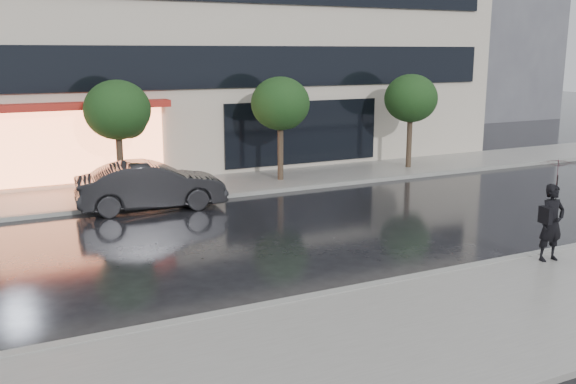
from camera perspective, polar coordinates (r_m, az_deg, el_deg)
ground at (r=14.60m, az=6.01°, el=-7.24°), size 120.00×120.00×0.00m
sidewalk_near at (r=12.17m, az=14.43°, el=-11.40°), size 60.00×4.50×0.12m
sidewalk_far at (r=23.54m, az=-7.52°, el=0.45°), size 60.00×3.50×0.12m
curb_near at (r=13.80m, az=8.27°, el=-8.18°), size 60.00×0.25×0.14m
curb_far at (r=21.93m, az=-6.01°, el=-0.37°), size 60.00×0.25×0.14m
bg_building_right at (r=51.91m, az=14.11°, el=15.47°), size 12.00×12.00×16.00m
tree_mid_west at (r=22.13m, az=-14.79°, el=6.89°), size 2.20×2.20×3.99m
tree_mid_east at (r=24.09m, az=-0.59°, el=7.71°), size 2.20×2.20×3.99m
tree_far_east at (r=27.26m, az=10.93°, el=8.03°), size 2.20×2.20×3.99m
parked_car at (r=20.61m, az=-12.07°, el=0.55°), size 4.73×2.03×1.51m
pedestrian_with_umbrella at (r=15.90m, az=22.63°, el=-0.56°), size 0.91×0.92×2.39m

